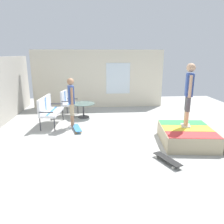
{
  "coord_description": "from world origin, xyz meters",
  "views": [
    {
      "loc": [
        -6.16,
        0.62,
        2.46
      ],
      "look_at": [
        0.22,
        0.14,
        0.7
      ],
      "focal_mm": 34.18,
      "sensor_mm": 36.0,
      "label": 1
    }
  ],
  "objects_px": {
    "skate_ramp": "(188,136)",
    "patio_chair_near_house": "(67,101)",
    "patio_bench": "(48,108)",
    "skateboard_by_bench": "(77,128)",
    "skateboard_spare": "(167,159)",
    "person_watching": "(71,99)",
    "person_skater": "(189,90)",
    "patio_table": "(83,107)"
  },
  "relations": [
    {
      "from": "patio_chair_near_house",
      "to": "skate_ramp",
      "type": "bearing_deg",
      "value": -129.78
    },
    {
      "from": "person_watching",
      "to": "skateboard_by_bench",
      "type": "bearing_deg",
      "value": -151.88
    },
    {
      "from": "patio_table",
      "to": "skateboard_by_bench",
      "type": "distance_m",
      "value": 1.55
    },
    {
      "from": "person_skater",
      "to": "patio_bench",
      "type": "bearing_deg",
      "value": 67.42
    },
    {
      "from": "patio_table",
      "to": "skateboard_spare",
      "type": "relative_size",
      "value": 1.11
    },
    {
      "from": "person_skater",
      "to": "skateboard_spare",
      "type": "relative_size",
      "value": 2.18
    },
    {
      "from": "skateboard_spare",
      "to": "patio_bench",
      "type": "bearing_deg",
      "value": 48.15
    },
    {
      "from": "patio_chair_near_house",
      "to": "skateboard_by_bench",
      "type": "distance_m",
      "value": 1.97
    },
    {
      "from": "patio_bench",
      "to": "patio_table",
      "type": "distance_m",
      "value": 1.48
    },
    {
      "from": "skateboard_spare",
      "to": "skate_ramp",
      "type": "bearing_deg",
      "value": -41.12
    },
    {
      "from": "skate_ramp",
      "to": "patio_chair_near_house",
      "type": "bearing_deg",
      "value": 50.22
    },
    {
      "from": "patio_table",
      "to": "person_watching",
      "type": "distance_m",
      "value": 1.36
    },
    {
      "from": "person_watching",
      "to": "skateboard_spare",
      "type": "relative_size",
      "value": 2.08
    },
    {
      "from": "patio_bench",
      "to": "patio_chair_near_house",
      "type": "distance_m",
      "value": 1.31
    },
    {
      "from": "person_watching",
      "to": "person_skater",
      "type": "distance_m",
      "value": 3.69
    },
    {
      "from": "patio_bench",
      "to": "person_watching",
      "type": "bearing_deg",
      "value": -108.95
    },
    {
      "from": "skate_ramp",
      "to": "patio_bench",
      "type": "relative_size",
      "value": 1.64
    },
    {
      "from": "skate_ramp",
      "to": "person_skater",
      "type": "xyz_separation_m",
      "value": [
        0.14,
        0.02,
        1.27
      ]
    },
    {
      "from": "skate_ramp",
      "to": "person_watching",
      "type": "distance_m",
      "value": 3.82
    },
    {
      "from": "patio_bench",
      "to": "person_watching",
      "type": "xyz_separation_m",
      "value": [
        -0.29,
        -0.84,
        0.37
      ]
    },
    {
      "from": "person_watching",
      "to": "skateboard_spare",
      "type": "bearing_deg",
      "value": -137.33
    },
    {
      "from": "patio_table",
      "to": "skateboard_spare",
      "type": "distance_m",
      "value": 4.41
    },
    {
      "from": "skate_ramp",
      "to": "skateboard_by_bench",
      "type": "bearing_deg",
      "value": 68.32
    },
    {
      "from": "patio_chair_near_house",
      "to": "person_watching",
      "type": "height_order",
      "value": "person_watching"
    },
    {
      "from": "person_watching",
      "to": "patio_bench",
      "type": "bearing_deg",
      "value": 71.05
    },
    {
      "from": "patio_bench",
      "to": "skateboard_spare",
      "type": "xyz_separation_m",
      "value": [
        -2.95,
        -3.29,
        -0.53
      ]
    },
    {
      "from": "skate_ramp",
      "to": "patio_chair_near_house",
      "type": "xyz_separation_m",
      "value": [
        3.1,
        3.73,
        0.39
      ]
    },
    {
      "from": "skateboard_by_bench",
      "to": "skateboard_spare",
      "type": "xyz_separation_m",
      "value": [
        -2.34,
        -2.28,
        0.0
      ]
    },
    {
      "from": "patio_chair_near_house",
      "to": "patio_table",
      "type": "xyz_separation_m",
      "value": [
        -0.32,
        -0.66,
        -0.21
      ]
    },
    {
      "from": "skateboard_by_bench",
      "to": "person_watching",
      "type": "bearing_deg",
      "value": 28.12
    },
    {
      "from": "patio_bench",
      "to": "patio_chair_near_house",
      "type": "xyz_separation_m",
      "value": [
        1.22,
        -0.49,
        -0.0
      ]
    },
    {
      "from": "person_watching",
      "to": "skateboard_spare",
      "type": "distance_m",
      "value": 3.73
    },
    {
      "from": "patio_bench",
      "to": "skateboard_by_bench",
      "type": "distance_m",
      "value": 1.29
    },
    {
      "from": "person_watching",
      "to": "patio_table",
      "type": "bearing_deg",
      "value": -14.86
    },
    {
      "from": "skate_ramp",
      "to": "patio_chair_near_house",
      "type": "relative_size",
      "value": 2.08
    },
    {
      "from": "patio_chair_near_house",
      "to": "person_skater",
      "type": "distance_m",
      "value": 4.82
    },
    {
      "from": "person_watching",
      "to": "person_skater",
      "type": "relative_size",
      "value": 0.96
    },
    {
      "from": "skateboard_by_bench",
      "to": "skateboard_spare",
      "type": "relative_size",
      "value": 1.01
    },
    {
      "from": "patio_bench",
      "to": "skateboard_by_bench",
      "type": "bearing_deg",
      "value": -121.09
    },
    {
      "from": "person_watching",
      "to": "skateboard_by_bench",
      "type": "xyz_separation_m",
      "value": [
        -0.32,
        -0.17,
        -0.9
      ]
    },
    {
      "from": "skateboard_by_bench",
      "to": "person_skater",
      "type": "bearing_deg",
      "value": -109.62
    },
    {
      "from": "skateboard_by_bench",
      "to": "skateboard_spare",
      "type": "bearing_deg",
      "value": -135.72
    }
  ]
}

